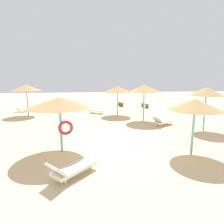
{
  "coord_description": "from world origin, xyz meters",
  "views": [
    {
      "loc": [
        -1.48,
        -9.21,
        3.42
      ],
      "look_at": [
        0.0,
        3.0,
        1.2
      ],
      "focal_mm": 28.7,
      "sensor_mm": 36.0,
      "label": 1
    }
  ],
  "objects_px": {
    "parasol_7": "(207,92)",
    "lounger_4": "(72,168)",
    "parasol_6": "(195,105)",
    "parasol_1": "(118,90)",
    "parasol_2": "(26,88)",
    "bench_1": "(145,105)",
    "parasol_4": "(60,103)",
    "lounger_0": "(163,121)",
    "parasol_0": "(144,89)",
    "lounger_2": "(24,109)",
    "lounger_1": "(96,110)",
    "bench_2": "(121,104)",
    "bench_0": "(39,107)"
  },
  "relations": [
    {
      "from": "parasol_0",
      "to": "lounger_4",
      "type": "distance_m",
      "value": 10.02
    },
    {
      "from": "parasol_6",
      "to": "parasol_1",
      "type": "bearing_deg",
      "value": 101.78
    },
    {
      "from": "parasol_4",
      "to": "lounger_1",
      "type": "bearing_deg",
      "value": 79.14
    },
    {
      "from": "parasol_7",
      "to": "parasol_4",
      "type": "bearing_deg",
      "value": -163.44
    },
    {
      "from": "lounger_4",
      "to": "parasol_2",
      "type": "bearing_deg",
      "value": 114.06
    },
    {
      "from": "lounger_1",
      "to": "bench_1",
      "type": "bearing_deg",
      "value": 26.48
    },
    {
      "from": "lounger_4",
      "to": "bench_1",
      "type": "distance_m",
      "value": 17.11
    },
    {
      "from": "parasol_7",
      "to": "lounger_0",
      "type": "distance_m",
      "value": 3.59
    },
    {
      "from": "parasol_1",
      "to": "bench_1",
      "type": "distance_m",
      "value": 6.42
    },
    {
      "from": "lounger_1",
      "to": "parasol_7",
      "type": "bearing_deg",
      "value": -45.26
    },
    {
      "from": "bench_0",
      "to": "bench_1",
      "type": "height_order",
      "value": "same"
    },
    {
      "from": "parasol_4",
      "to": "parasol_7",
      "type": "bearing_deg",
      "value": 16.56
    },
    {
      "from": "parasol_6",
      "to": "lounger_0",
      "type": "height_order",
      "value": "parasol_6"
    },
    {
      "from": "parasol_6",
      "to": "bench_1",
      "type": "height_order",
      "value": "parasol_6"
    },
    {
      "from": "parasol_0",
      "to": "bench_1",
      "type": "bearing_deg",
      "value": 71.77
    },
    {
      "from": "parasol_7",
      "to": "lounger_1",
      "type": "distance_m",
      "value": 10.47
    },
    {
      "from": "parasol_4",
      "to": "lounger_4",
      "type": "relative_size",
      "value": 1.68
    },
    {
      "from": "parasol_2",
      "to": "parasol_4",
      "type": "relative_size",
      "value": 1.0
    },
    {
      "from": "lounger_1",
      "to": "bench_1",
      "type": "distance_m",
      "value": 6.97
    },
    {
      "from": "parasol_1",
      "to": "bench_2",
      "type": "distance_m",
      "value": 6.45
    },
    {
      "from": "bench_0",
      "to": "bench_1",
      "type": "distance_m",
      "value": 12.54
    },
    {
      "from": "lounger_0",
      "to": "bench_2",
      "type": "xyz_separation_m",
      "value": [
        -1.48,
        10.31,
        0.03
      ]
    },
    {
      "from": "lounger_0",
      "to": "lounger_4",
      "type": "bearing_deg",
      "value": -132.81
    },
    {
      "from": "parasol_7",
      "to": "lounger_4",
      "type": "relative_size",
      "value": 1.66
    },
    {
      "from": "parasol_2",
      "to": "lounger_0",
      "type": "relative_size",
      "value": 1.53
    },
    {
      "from": "parasol_6",
      "to": "lounger_1",
      "type": "bearing_deg",
      "value": 110.56
    },
    {
      "from": "lounger_0",
      "to": "parasol_7",
      "type": "bearing_deg",
      "value": -34.59
    },
    {
      "from": "parasol_2",
      "to": "bench_1",
      "type": "bearing_deg",
      "value": 15.08
    },
    {
      "from": "parasol_7",
      "to": "lounger_1",
      "type": "relative_size",
      "value": 1.56
    },
    {
      "from": "parasol_7",
      "to": "parasol_1",
      "type": "bearing_deg",
      "value": 130.56
    },
    {
      "from": "bench_0",
      "to": "parasol_4",
      "type": "bearing_deg",
      "value": -70.8
    },
    {
      "from": "bench_2",
      "to": "bench_0",
      "type": "bearing_deg",
      "value": -168.56
    },
    {
      "from": "parasol_2",
      "to": "parasol_7",
      "type": "xyz_separation_m",
      "value": [
        13.73,
        -6.91,
        -0.03
      ]
    },
    {
      "from": "lounger_0",
      "to": "bench_2",
      "type": "height_order",
      "value": "lounger_0"
    },
    {
      "from": "lounger_0",
      "to": "bench_1",
      "type": "bearing_deg",
      "value": 81.51
    },
    {
      "from": "parasol_7",
      "to": "bench_2",
      "type": "bearing_deg",
      "value": 107.46
    },
    {
      "from": "lounger_1",
      "to": "lounger_4",
      "type": "relative_size",
      "value": 1.06
    },
    {
      "from": "parasol_1",
      "to": "lounger_2",
      "type": "height_order",
      "value": "parasol_1"
    },
    {
      "from": "lounger_1",
      "to": "lounger_0",
      "type": "bearing_deg",
      "value": -49.13
    },
    {
      "from": "parasol_0",
      "to": "bench_2",
      "type": "relative_size",
      "value": 1.97
    },
    {
      "from": "parasol_7",
      "to": "lounger_2",
      "type": "xyz_separation_m",
      "value": [
        -14.87,
        9.03,
        -2.32
      ]
    },
    {
      "from": "lounger_2",
      "to": "parasol_6",
      "type": "bearing_deg",
      "value": -47.18
    },
    {
      "from": "bench_2",
      "to": "lounger_4",
      "type": "bearing_deg",
      "value": -105.36
    },
    {
      "from": "parasol_4",
      "to": "parasol_0",
      "type": "bearing_deg",
      "value": 45.67
    },
    {
      "from": "parasol_4",
      "to": "bench_0",
      "type": "xyz_separation_m",
      "value": [
        -4.39,
        12.6,
        -2.03
      ]
    },
    {
      "from": "parasol_4",
      "to": "bench_1",
      "type": "distance_m",
      "value": 15.52
    },
    {
      "from": "parasol_2",
      "to": "lounger_1",
      "type": "relative_size",
      "value": 1.58
    },
    {
      "from": "parasol_0",
      "to": "lounger_1",
      "type": "bearing_deg",
      "value": 134.13
    },
    {
      "from": "lounger_4",
      "to": "bench_1",
      "type": "relative_size",
      "value": 1.15
    },
    {
      "from": "lounger_0",
      "to": "parasol_0",
      "type": "bearing_deg",
      "value": 121.57
    }
  ]
}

